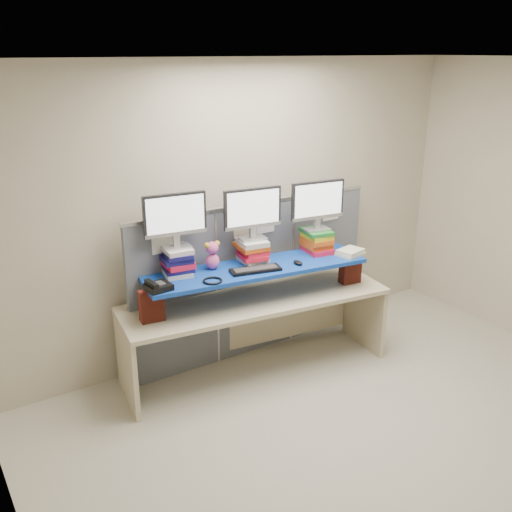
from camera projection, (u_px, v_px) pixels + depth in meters
room at (395, 275)px, 3.91m from camera, size 5.00×4.00×2.80m
cubicle_partition at (255, 278)px, 5.53m from camera, size 2.60×0.06×1.53m
desk at (256, 313)px, 5.20m from camera, size 2.53×1.04×0.75m
brick_pier_left at (151, 306)px, 4.67m from camera, size 0.21×0.13×0.27m
brick_pier_right at (350, 269)px, 5.44m from camera, size 0.21×0.13×0.27m
blue_board at (256, 269)px, 5.05m from camera, size 2.06×0.77×0.04m
book_stack_left at (177, 261)px, 4.83m from camera, size 0.29×0.33×0.24m
book_stack_center at (252, 250)px, 5.12m from camera, size 0.28×0.33×0.22m
book_stack_right at (317, 241)px, 5.38m from camera, size 0.28×0.34×0.22m
monitor_left at (175, 217)px, 4.70m from camera, size 0.54×0.18×0.47m
monitor_center at (253, 211)px, 4.99m from camera, size 0.54×0.18×0.47m
monitor_right at (318, 203)px, 5.25m from camera, size 0.54×0.18×0.47m
keyboard at (255, 270)px, 4.93m from camera, size 0.47×0.24×0.03m
mouse at (298, 263)px, 5.09m from camera, size 0.08×0.12×0.03m
desk_phone at (158, 286)px, 4.54m from camera, size 0.21×0.19×0.08m
headset at (213, 281)px, 4.71m from camera, size 0.22×0.22×0.02m
plush_toy at (212, 255)px, 4.95m from camera, size 0.15×0.11×0.25m
binder_stack at (350, 252)px, 5.31m from camera, size 0.27×0.24×0.06m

